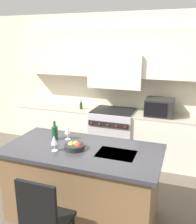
% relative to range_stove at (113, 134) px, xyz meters
% --- Properties ---
extents(ground_plane, '(10.00, 10.00, 0.00)m').
position_rel_range_stove_xyz_m(ground_plane, '(0.00, -1.90, -0.47)').
color(ground_plane, brown).
extents(back_cabinetry, '(10.00, 0.46, 2.70)m').
position_rel_range_stove_xyz_m(back_cabinetry, '(0.00, 0.27, 1.13)').
color(back_cabinetry, beige).
rests_on(back_cabinetry, ground_plane).
extents(back_counter, '(3.82, 0.62, 0.92)m').
position_rel_range_stove_xyz_m(back_counter, '(-0.00, 0.02, -0.01)').
color(back_counter, silver).
rests_on(back_counter, ground_plane).
extents(range_stove, '(0.80, 0.70, 0.94)m').
position_rel_range_stove_xyz_m(range_stove, '(0.00, 0.00, 0.00)').
color(range_stove, '#B7B7BC').
rests_on(range_stove, ground_plane).
extents(microwave, '(0.49, 0.42, 0.30)m').
position_rel_range_stove_xyz_m(microwave, '(0.83, 0.02, 0.59)').
color(microwave, black).
rests_on(microwave, back_counter).
extents(kitchen_island, '(1.90, 0.96, 0.94)m').
position_rel_range_stove_xyz_m(kitchen_island, '(0.13, -1.79, 0.00)').
color(kitchen_island, brown).
rests_on(kitchen_island, ground_plane).
extents(island_chair, '(0.42, 0.40, 1.01)m').
position_rel_range_stove_xyz_m(island_chair, '(0.09, -2.63, 0.10)').
color(island_chair, black).
rests_on(island_chair, ground_plane).
extents(wine_bottle, '(0.08, 0.08, 0.25)m').
position_rel_range_stove_xyz_m(wine_bottle, '(-0.32, -1.64, 0.56)').
color(wine_bottle, '#194723').
rests_on(wine_bottle, kitchen_island).
extents(wine_glass_near, '(0.08, 0.08, 0.19)m').
position_rel_range_stove_xyz_m(wine_glass_near, '(-0.15, -1.96, 0.60)').
color(wine_glass_near, white).
rests_on(wine_glass_near, kitchen_island).
extents(wine_glass_far, '(0.08, 0.08, 0.19)m').
position_rel_range_stove_xyz_m(wine_glass_far, '(-0.16, -1.58, 0.60)').
color(wine_glass_far, white).
rests_on(wine_glass_far, kitchen_island).
extents(fruit_bowl, '(0.24, 0.24, 0.09)m').
position_rel_range_stove_xyz_m(fruit_bowl, '(0.06, -1.83, 0.50)').
color(fruit_bowl, black).
rests_on(fruit_bowl, kitchen_island).
extents(oil_bottle_on_counter, '(0.06, 0.06, 0.17)m').
position_rel_range_stove_xyz_m(oil_bottle_on_counter, '(-0.64, -0.05, 0.51)').
color(oil_bottle_on_counter, '#194723').
rests_on(oil_bottle_on_counter, back_counter).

